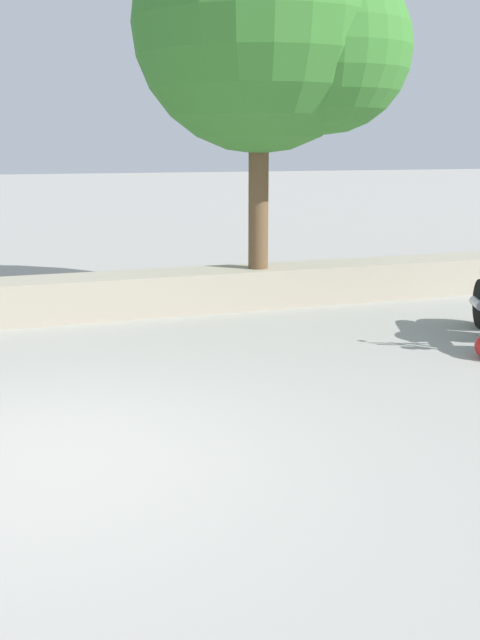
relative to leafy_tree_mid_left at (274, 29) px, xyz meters
The scene contains 2 objects.
ground_plane 7.06m from the leafy_tree_mid_left, 129.25° to the right, with size 120.00×120.00×0.00m, color #A3A099.
leafy_tree_mid_left is the anchor object (origin of this frame).
Camera 1 is at (-0.35, -5.60, 2.26)m, focal length 43.96 mm.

